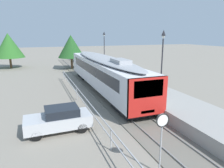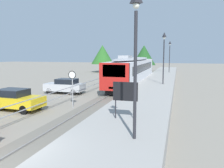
# 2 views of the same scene
# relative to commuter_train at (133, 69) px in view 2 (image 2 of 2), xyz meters

# --- Properties ---
(ground_plane) EXTENTS (160.00, 160.00, 0.00)m
(ground_plane) POSITION_rel_commuter_train_xyz_m (-3.00, -1.16, -2.14)
(ground_plane) COLOR gray
(track_rails) EXTENTS (3.20, 60.00, 0.14)m
(track_rails) POSITION_rel_commuter_train_xyz_m (0.00, -1.16, -2.11)
(track_rails) COLOR #6B665B
(track_rails) RESTS_ON ground
(commuter_train) EXTENTS (2.82, 18.56, 3.74)m
(commuter_train) POSITION_rel_commuter_train_xyz_m (0.00, 0.00, 0.00)
(commuter_train) COLOR silver
(commuter_train) RESTS_ON track_rails
(station_platform) EXTENTS (3.90, 60.00, 0.90)m
(station_platform) POSITION_rel_commuter_train_xyz_m (3.25, -1.16, -1.69)
(station_platform) COLOR #999691
(station_platform) RESTS_ON ground
(platform_lamp_near_end) EXTENTS (0.34, 0.34, 5.35)m
(platform_lamp_near_end) POSITION_rel_commuter_train_xyz_m (4.06, -20.88, 2.48)
(platform_lamp_near_end) COLOR #232328
(platform_lamp_near_end) RESTS_ON station_platform
(platform_lamp_mid_platform) EXTENTS (0.34, 0.34, 5.35)m
(platform_lamp_mid_platform) POSITION_rel_commuter_train_xyz_m (4.06, -4.47, 2.48)
(platform_lamp_mid_platform) COLOR #232328
(platform_lamp_mid_platform) RESTS_ON station_platform
(platform_lamp_far_end) EXTENTS (0.34, 0.34, 5.35)m
(platform_lamp_far_end) POSITION_rel_commuter_train_xyz_m (4.06, 11.94, 2.48)
(platform_lamp_far_end) COLOR #232328
(platform_lamp_far_end) RESTS_ON station_platform
(platform_notice_board) EXTENTS (1.20, 0.08, 1.80)m
(platform_notice_board) POSITION_rel_commuter_train_xyz_m (3.16, -18.44, 0.04)
(platform_notice_board) COLOR #232328
(platform_notice_board) RESTS_ON station_platform
(speed_limit_sign) EXTENTS (0.61, 0.10, 2.81)m
(speed_limit_sign) POSITION_rel_commuter_train_xyz_m (-1.96, -13.60, -0.02)
(speed_limit_sign) COLOR #9EA0A5
(speed_limit_sign) RESTS_ON ground
(carpark_fence) EXTENTS (0.06, 36.06, 1.25)m
(carpark_fence) POSITION_rel_commuter_train_xyz_m (-3.30, -11.16, -1.23)
(carpark_fence) COLOR #9EA0A5
(carpark_fence) RESTS_ON ground
(parked_hatchback_yellow) EXTENTS (4.08, 1.94, 1.53)m
(parked_hatchback_yellow) POSITION_rel_commuter_train_xyz_m (-5.66, -15.35, -1.35)
(parked_hatchback_yellow) COLOR gold
(parked_hatchback_yellow) RESTS_ON ground
(parked_hatchback_silver) EXTENTS (4.03, 1.83, 1.53)m
(parked_hatchback_silver) POSITION_rel_commuter_train_xyz_m (-5.54, -7.92, -1.35)
(parked_hatchback_silver) COLOR #B7BABF
(parked_hatchback_silver) RESTS_ON ground
(tree_behind_carpark) EXTENTS (5.01, 5.01, 6.03)m
(tree_behind_carpark) POSITION_rel_commuter_train_xyz_m (-10.67, 19.64, 1.81)
(tree_behind_carpark) COLOR brown
(tree_behind_carpark) RESTS_ON ground
(tree_behind_station_far) EXTENTS (4.42, 4.42, 5.73)m
(tree_behind_station_far) POSITION_rel_commuter_train_xyz_m (-0.78, 14.96, 1.71)
(tree_behind_station_far) COLOR brown
(tree_behind_station_far) RESTS_ON ground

